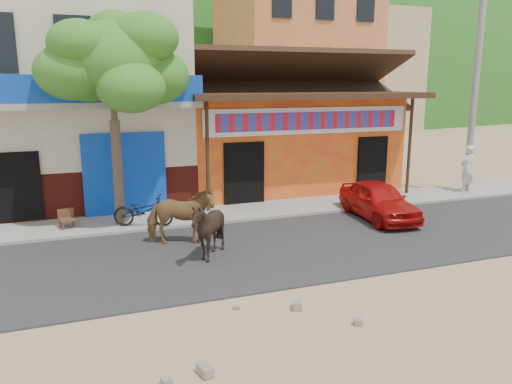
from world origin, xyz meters
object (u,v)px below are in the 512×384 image
cow_dark (208,230)px  scooter (143,211)px  utility_pole (476,83)px  pedestrian (467,169)px  cafe_chair_left (67,211)px  tree (115,120)px  red_car (379,200)px  cow_tan (180,216)px

cow_dark → scooter: bearing=-170.5°
utility_pole → pedestrian: size_ratio=4.56×
cow_dark → cafe_chair_left: size_ratio=1.48×
tree → cow_dark: 4.59m
scooter → pedestrian: bearing=-67.0°
cow_dark → cafe_chair_left: (-3.14, 3.62, -0.15)m
scooter → cow_dark: bearing=-139.4°
tree → utility_pole: bearing=0.9°
cow_dark → red_car: 6.08m
cow_dark → utility_pole: bearing=98.1°
red_car → tree: bearing=170.8°
cow_tan → scooter: (-0.73, 1.70, -0.22)m
cow_tan → cow_dark: 1.39m
cow_tan → utility_pole: bearing=-63.5°
cafe_chair_left → tree: bearing=-18.5°
cow_dark → scooter: 3.25m
utility_pole → cafe_chair_left: 14.66m
cafe_chair_left → red_car: bearing=-27.5°
cow_tan → pedestrian: (11.27, 2.23, 0.22)m
pedestrian → utility_pole: bearing=-154.3°
cafe_chair_left → cow_tan: bearing=-55.1°
pedestrian → cow_dark: bearing=2.0°
tree → cow_tan: (1.33, -2.20, -2.34)m
utility_pole → red_car: 6.63m
cow_tan → pedestrian: pedestrian is taller
cow_tan → red_car: cow_tan is taller
utility_pole → cafe_chair_left: size_ratio=8.26×
cow_tan → scooter: 1.87m
utility_pole → cow_dark: utility_pole is taller
tree → red_car: tree is taller
cow_tan → cafe_chair_left: (-2.76, 2.28, -0.18)m
utility_pole → cow_tan: 12.19m
tree → utility_pole: utility_pole is taller
cow_tan → cow_dark: size_ratio=1.23×
utility_pole → cow_dark: 12.18m
cow_tan → scooter: cow_tan is taller
utility_pole → cow_dark: (-11.09, -3.74, -3.36)m
tree → cow_tan: 3.48m
cafe_chair_left → utility_pole: bearing=-15.0°
scooter → cow_tan: bearing=-136.3°
cow_tan → cafe_chair_left: 3.58m
utility_pole → pedestrian: (-0.20, -0.18, -3.12)m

